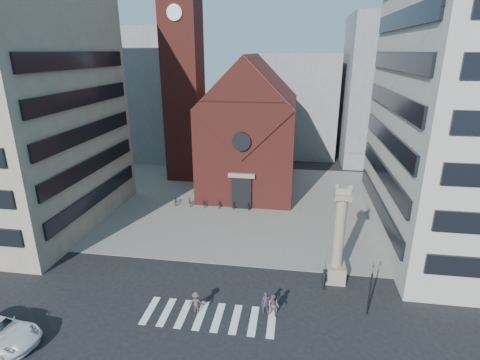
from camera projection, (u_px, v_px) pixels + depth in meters
name	position (u px, v px, depth m)	size (l,w,h in m)	color
ground	(211.00, 291.00, 30.21)	(120.00, 120.00, 0.00)	black
piazza	(244.00, 202.00, 47.94)	(46.00, 30.00, 0.05)	gray
zebra_crossing	(209.00, 316.00, 27.32)	(10.20, 3.20, 0.01)	white
church	(250.00, 131.00, 50.98)	(12.00, 16.65, 18.00)	maroon
campanile	(183.00, 70.00, 52.62)	(5.50, 5.50, 31.20)	maroon
building_left	(3.00, 106.00, 38.70)	(18.00, 20.00, 26.00)	tan
bg_block_left	(150.00, 94.00, 66.81)	(16.00, 14.00, 22.00)	gray
bg_block_mid	(296.00, 105.00, 68.44)	(14.00, 12.00, 18.00)	gray
bg_block_right	(394.00, 91.00, 62.38)	(16.00, 14.00, 24.00)	gray
lion_column	(338.00, 244.00, 30.45)	(1.63, 1.60, 8.68)	gray
traffic_light	(370.00, 288.00, 26.82)	(0.13, 0.16, 4.30)	black
pedestrian_0	(266.00, 303.00, 27.46)	(0.63, 0.41, 1.73)	#312D3E
pedestrian_1	(273.00, 306.00, 27.05)	(0.88, 0.69, 1.81)	#645350
pedestrian_2	(324.00, 279.00, 30.23)	(1.06, 0.44, 1.81)	#2A2B32
pedestrian_3	(196.00, 302.00, 27.56)	(1.09, 0.62, 1.68)	#4B3532
scooter_0	(176.00, 201.00, 47.01)	(0.61, 1.75, 0.92)	black
scooter_1	(190.00, 201.00, 46.74)	(0.48, 1.70, 1.02)	black
scooter_2	(204.00, 202.00, 46.49)	(0.61, 1.75, 0.92)	black
scooter_3	(219.00, 203.00, 46.22)	(0.48, 1.70, 1.02)	black
scooter_4	(233.00, 204.00, 45.97)	(0.61, 1.75, 0.92)	black
scooter_5	(248.00, 205.00, 45.70)	(0.48, 1.70, 1.02)	black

